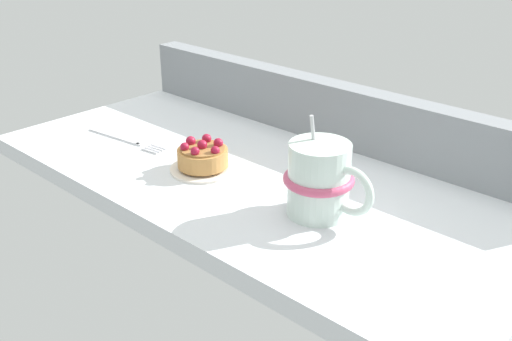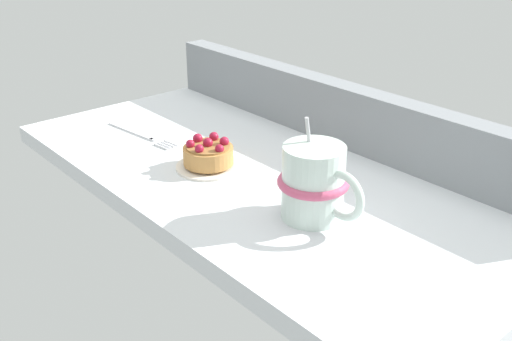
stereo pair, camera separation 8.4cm
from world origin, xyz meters
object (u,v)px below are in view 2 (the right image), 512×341
Objects in this scene: raspberry_tart at (208,153)px; dessert_fork at (141,134)px; coffee_mug at (315,183)px; dessert_plate at (209,166)px.

raspberry_tart reaches higher than dessert_fork.
dessert_fork is (-40.21, -2.09, -4.72)cm from coffee_mug.
raspberry_tart is 0.58× the size of coffee_mug.
raspberry_tart reaches higher than dessert_plate.
dessert_plate is 22.09cm from coffee_mug.
coffee_mug is at bearing 2.80° from raspberry_tart.
raspberry_tart is at bearing -177.20° from coffee_mug.
dessert_plate is 0.58× the size of dessert_fork.
raspberry_tart is at bearing 146.13° from dessert_plate.
dessert_plate is at bearing -33.87° from raspberry_tart.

